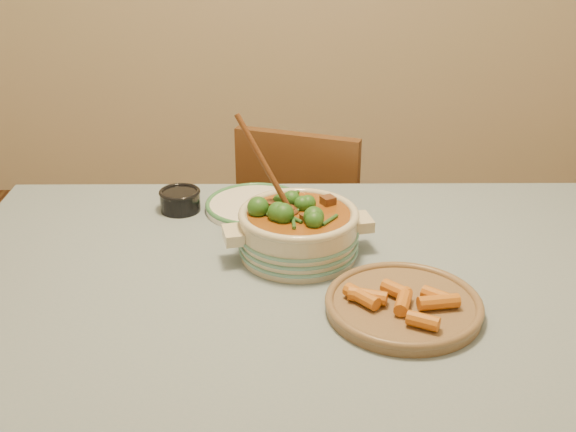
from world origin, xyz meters
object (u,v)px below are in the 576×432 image
object	(u,v)px
condiment_bowl	(180,199)
chair_far	(306,228)
dining_table	(322,317)
fried_plate	(404,303)
stew_casserole	(298,228)
white_plate	(256,205)

from	to	relation	value
condiment_bowl	chair_far	bearing A→B (deg)	52.94
dining_table	fried_plate	size ratio (longest dim) A/B	4.89
condiment_bowl	dining_table	bearing A→B (deg)	-46.11
stew_casserole	chair_far	distance (m)	0.78
white_plate	condiment_bowl	distance (m)	0.20
stew_casserole	condiment_bowl	bearing A→B (deg)	140.95
white_plate	fried_plate	world-z (taller)	fried_plate
dining_table	fried_plate	xyz separation A→B (m)	(0.15, -0.12, 0.11)
dining_table	stew_casserole	size ratio (longest dim) A/B	4.82
white_plate	chair_far	size ratio (longest dim) A/B	0.37
fried_plate	chair_far	distance (m)	1.00
stew_casserole	chair_far	bearing A→B (deg)	86.62
stew_casserole	condiment_bowl	xyz separation A→B (m)	(-0.30, 0.24, -0.04)
white_plate	fried_plate	xyz separation A→B (m)	(0.31, -0.49, 0.01)
white_plate	condiment_bowl	bearing A→B (deg)	-178.94
dining_table	chair_far	size ratio (longest dim) A/B	2.00
fried_plate	white_plate	bearing A→B (deg)	122.54
stew_casserole	white_plate	bearing A→B (deg)	113.12
dining_table	fried_plate	bearing A→B (deg)	-37.45
stew_casserole	fried_plate	distance (m)	0.32
condiment_bowl	fried_plate	bearing A→B (deg)	-43.71
stew_casserole	white_plate	size ratio (longest dim) A/B	1.13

